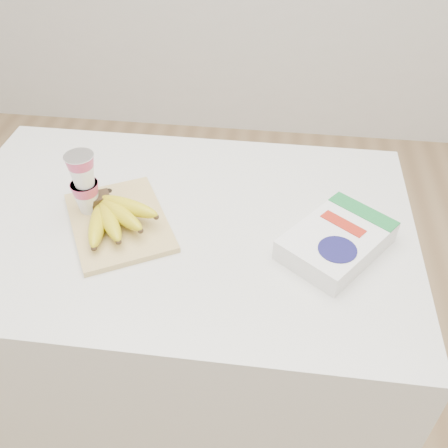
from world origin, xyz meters
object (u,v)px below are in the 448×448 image
object	(u,v)px
yogurt_stack	(84,182)
cereal_box	(337,241)
cutting_board	(119,222)
bananas	(113,215)
table	(185,330)

from	to	relation	value
yogurt_stack	cereal_box	xyz separation A→B (m)	(0.61, -0.05, -0.08)
cutting_board	cereal_box	xyz separation A→B (m)	(0.53, -0.02, 0.02)
yogurt_stack	cereal_box	world-z (taller)	yogurt_stack
yogurt_stack	cutting_board	bearing A→B (deg)	-18.46
cutting_board	bananas	xyz separation A→B (m)	(-0.00, -0.02, 0.04)
table	yogurt_stack	distance (m)	0.59
bananas	cereal_box	bearing A→B (deg)	-0.45
yogurt_stack	table	bearing A→B (deg)	1.48
table	cutting_board	world-z (taller)	cutting_board
cutting_board	yogurt_stack	bearing A→B (deg)	132.67
table	yogurt_stack	bearing A→B (deg)	-178.52
table	cereal_box	xyz separation A→B (m)	(0.39, -0.06, 0.47)
cutting_board	table	bearing A→B (deg)	-15.27
cutting_board	cereal_box	world-z (taller)	cereal_box
bananas	yogurt_stack	distance (m)	0.11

